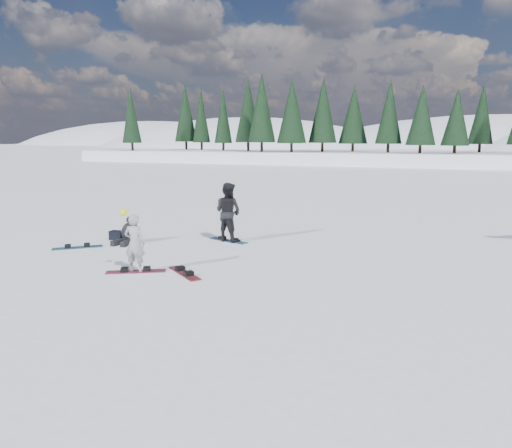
{
  "coord_description": "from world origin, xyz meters",
  "views": [
    {
      "loc": [
        6.16,
        -11.7,
        3.4
      ],
      "look_at": [
        1.32,
        0.62,
        1.1
      ],
      "focal_mm": 35.0,
      "sensor_mm": 36.0,
      "label": 1
    }
  ],
  "objects_px": {
    "snowboarder_man": "(228,212)",
    "gear_bag": "(117,235)",
    "snowboard_loose_b": "(184,273)",
    "snowboard_loose_a": "(78,247)",
    "seated_rider": "(130,233)",
    "snowboarder_woman": "(134,243)"
  },
  "relations": [
    {
      "from": "gear_bag",
      "to": "snowboard_loose_b",
      "type": "height_order",
      "value": "gear_bag"
    },
    {
      "from": "snowboarder_man",
      "to": "snowboard_loose_b",
      "type": "height_order",
      "value": "snowboarder_man"
    },
    {
      "from": "seated_rider",
      "to": "snowboarder_man",
      "type": "bearing_deg",
      "value": 23.57
    },
    {
      "from": "snowboarder_man",
      "to": "gear_bag",
      "type": "bearing_deg",
      "value": 30.4
    },
    {
      "from": "snowboarder_woman",
      "to": "snowboarder_man",
      "type": "xyz_separation_m",
      "value": [
        0.59,
        4.41,
        0.21
      ]
    },
    {
      "from": "seated_rider",
      "to": "gear_bag",
      "type": "xyz_separation_m",
      "value": [
        -0.7,
        0.26,
        -0.18
      ]
    },
    {
      "from": "snowboarder_woman",
      "to": "snowboard_loose_a",
      "type": "height_order",
      "value": "snowboarder_woman"
    },
    {
      "from": "snowboarder_man",
      "to": "snowboard_loose_a",
      "type": "xyz_separation_m",
      "value": [
        -3.94,
        -2.69,
        -0.96
      ]
    },
    {
      "from": "snowboard_loose_a",
      "to": "snowboard_loose_b",
      "type": "bearing_deg",
      "value": -58.04
    },
    {
      "from": "snowboarder_man",
      "to": "snowboard_loose_a",
      "type": "bearing_deg",
      "value": 46.71
    },
    {
      "from": "gear_bag",
      "to": "snowboard_loose_b",
      "type": "xyz_separation_m",
      "value": [
        4.25,
        -2.94,
        -0.14
      ]
    },
    {
      "from": "gear_bag",
      "to": "snowboard_loose_b",
      "type": "bearing_deg",
      "value": -34.64
    },
    {
      "from": "snowboard_loose_a",
      "to": "snowboard_loose_b",
      "type": "height_order",
      "value": "same"
    },
    {
      "from": "seated_rider",
      "to": "snowboard_loose_b",
      "type": "bearing_deg",
      "value": -39.66
    },
    {
      "from": "seated_rider",
      "to": "snowboard_loose_b",
      "type": "distance_m",
      "value": 4.46
    },
    {
      "from": "snowboarder_woman",
      "to": "gear_bag",
      "type": "bearing_deg",
      "value": -54.83
    },
    {
      "from": "gear_bag",
      "to": "snowboard_loose_b",
      "type": "relative_size",
      "value": 0.3
    },
    {
      "from": "snowboarder_woman",
      "to": "snowboard_loose_b",
      "type": "relative_size",
      "value": 1.1
    },
    {
      "from": "snowboarder_man",
      "to": "seated_rider",
      "type": "bearing_deg",
      "value": 38.6
    },
    {
      "from": "gear_bag",
      "to": "snowboard_loose_a",
      "type": "bearing_deg",
      "value": -102.99
    },
    {
      "from": "seated_rider",
      "to": "snowboard_loose_b",
      "type": "xyz_separation_m",
      "value": [
        3.55,
        -2.68,
        -0.32
      ]
    },
    {
      "from": "snowboard_loose_a",
      "to": "snowboarder_man",
      "type": "bearing_deg",
      "value": -6.68
    }
  ]
}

